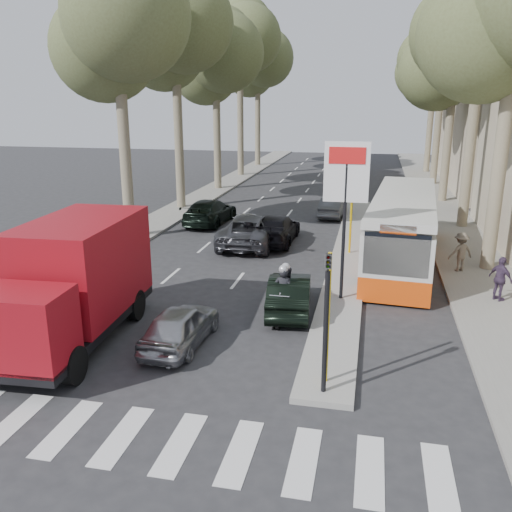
{
  "coord_description": "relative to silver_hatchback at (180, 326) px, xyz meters",
  "views": [
    {
      "loc": [
        4.13,
        -13.21,
        6.95
      ],
      "look_at": [
        0.24,
        4.71,
        1.6
      ],
      "focal_mm": 38.0,
      "sensor_mm": 36.0,
      "label": 1
    }
  ],
  "objects": [
    {
      "name": "ground",
      "position": [
        1.1,
        -0.5,
        -0.61
      ],
      "size": [
        120.0,
        120.0,
        0.0
      ],
      "primitive_type": "plane",
      "color": "#28282B",
      "rests_on": "ground"
    },
    {
      "name": "sidewalk_right",
      "position": [
        9.7,
        24.5,
        -0.55
      ],
      "size": [
        3.2,
        70.0,
        0.12
      ],
      "primitive_type": "cube",
      "color": "gray",
      "rests_on": "ground"
    },
    {
      "name": "median_left",
      "position": [
        -6.9,
        27.5,
        -0.55
      ],
      "size": [
        2.4,
        64.0,
        0.12
      ],
      "primitive_type": "cube",
      "color": "gray",
      "rests_on": "ground"
    },
    {
      "name": "traffic_island",
      "position": [
        4.35,
        10.5,
        -0.53
      ],
      "size": [
        1.5,
        26.0,
        0.16
      ],
      "primitive_type": "cube",
      "color": "gray",
      "rests_on": "ground"
    },
    {
      "name": "billboard",
      "position": [
        4.35,
        4.5,
        3.1
      ],
      "size": [
        1.5,
        12.1,
        5.6
      ],
      "color": "yellow",
      "rests_on": "ground"
    },
    {
      "name": "traffic_light_island",
      "position": [
        4.35,
        -2.0,
        1.88
      ],
      "size": [
        0.16,
        0.41,
        3.6
      ],
      "color": "black",
      "rests_on": "ground"
    },
    {
      "name": "tree_l_a",
      "position": [
        -6.77,
        11.61,
        9.78
      ],
      "size": [
        7.4,
        7.2,
        14.1
      ],
      "color": "#6B604C",
      "rests_on": "ground"
    },
    {
      "name": "tree_l_b",
      "position": [
        -6.87,
        19.61,
        10.46
      ],
      "size": [
        7.4,
        7.2,
        14.88
      ],
      "color": "#6B604C",
      "rests_on": "ground"
    },
    {
      "name": "tree_l_c",
      "position": [
        -6.67,
        27.61,
        9.43
      ],
      "size": [
        7.4,
        7.2,
        13.71
      ],
      "color": "#6B604C",
      "rests_on": "ground"
    },
    {
      "name": "tree_l_d",
      "position": [
        -6.77,
        35.61,
        11.15
      ],
      "size": [
        7.4,
        7.2,
        15.66
      ],
      "color": "#6B604C",
      "rests_on": "ground"
    },
    {
      "name": "tree_l_e",
      "position": [
        -6.87,
        43.61,
        10.12
      ],
      "size": [
        7.4,
        7.2,
        14.49
      ],
      "color": "#6B604C",
      "rests_on": "ground"
    },
    {
      "name": "tree_r_b",
      "position": [
        10.33,
        17.61,
        10.81
      ],
      "size": [
        7.4,
        7.2,
        15.27
      ],
      "color": "#6B604C",
      "rests_on": "ground"
    },
    {
      "name": "tree_r_c",
      "position": [
        10.13,
        25.61,
        9.09
      ],
      "size": [
        7.4,
        7.2,
        13.32
      ],
      "color": "#6B604C",
      "rests_on": "ground"
    },
    {
      "name": "tree_r_d",
      "position": [
        10.23,
        33.61,
        10.46
      ],
      "size": [
        7.4,
        7.2,
        14.88
      ],
      "color": "#6B604C",
      "rests_on": "ground"
    },
    {
      "name": "tree_r_e",
      "position": [
        10.33,
        41.61,
        9.78
      ],
      "size": [
        7.4,
        7.2,
        14.1
      ],
      "color": "#6B604C",
      "rests_on": "ground"
    },
    {
      "name": "silver_hatchback",
      "position": [
        0.0,
        0.0,
        0.0
      ],
      "size": [
        1.59,
        3.63,
        1.22
      ],
      "primitive_type": "imported",
      "rotation": [
        0.0,
        0.0,
        3.1
      ],
      "color": "#9A9BA1",
      "rests_on": "ground"
    },
    {
      "name": "dark_hatchback",
      "position": [
        2.7,
        3.3,
        0.04
      ],
      "size": [
        1.77,
        4.04,
        1.29
      ],
      "primitive_type": "imported",
      "rotation": [
        0.0,
        0.0,
        3.25
      ],
      "color": "black",
      "rests_on": "ground"
    },
    {
      "name": "queue_car_a",
      "position": [
        -0.51,
        11.44,
        0.15
      ],
      "size": [
        2.6,
        5.47,
        1.51
      ],
      "primitive_type": "imported",
      "rotation": [
        0.0,
        0.0,
        3.16
      ],
      "color": "#43444A",
      "rests_on": "ground"
    },
    {
      "name": "queue_car_b",
      "position": [
        0.6,
        12.09,
        0.1
      ],
      "size": [
        2.03,
        4.89,
        1.41
      ],
      "primitive_type": "imported",
      "rotation": [
        0.0,
        0.0,
        3.13
      ],
      "color": "black",
      "rests_on": "ground"
    },
    {
      "name": "queue_car_c",
      "position": [
        -1.08,
        13.01,
        0.05
      ],
      "size": [
        1.85,
        3.97,
        1.32
      ],
      "primitive_type": "imported",
      "rotation": [
        0.0,
        0.0,
        3.22
      ],
      "color": "gray",
      "rests_on": "ground"
    },
    {
      "name": "queue_car_d",
      "position": [
        2.9,
        18.93,
        -0.0
      ],
      "size": [
        1.46,
        3.75,
        1.22
      ],
      "primitive_type": "imported",
      "rotation": [
        0.0,
        0.0,
        3.09
      ],
      "color": "#464A4D",
      "rests_on": "ground"
    },
    {
      "name": "queue_car_e",
      "position": [
        -3.82,
        15.49,
        0.1
      ],
      "size": [
        2.26,
        5.0,
        1.42
      ],
      "primitive_type": "imported",
      "rotation": [
        0.0,
        0.0,
        3.09
      ],
      "color": "black",
      "rests_on": "ground"
    },
    {
      "name": "red_truck",
      "position": [
        -3.11,
        -0.31,
        1.26
      ],
      "size": [
        2.85,
        6.76,
        3.54
      ],
      "rotation": [
        0.0,
        0.0,
        0.05
      ],
      "color": "black",
      "rests_on": "ground"
    },
    {
      "name": "city_bus",
      "position": [
        6.6,
        10.01,
        0.97
      ],
      "size": [
        3.41,
        11.56,
        3.0
      ],
      "rotation": [
        0.0,
        0.0,
        -0.08
      ],
      "color": "#E0460C",
      "rests_on": "ground"
    },
    {
      "name": "motorcycle",
      "position": [
        2.6,
        2.73,
        0.24
      ],
      "size": [
        0.79,
        2.2,
        1.87
      ],
      "rotation": [
        0.0,
        0.0,
        -0.01
      ],
      "color": "black",
      "rests_on": "ground"
    },
    {
      "name": "pedestrian_near",
      "position": [
        9.77,
        5.54,
        0.3
      ],
      "size": [
        0.95,
        1.0,
        1.58
      ],
      "primitive_type": "imported",
      "rotation": [
        0.0,
        0.0,
        2.27
      ],
      "color": "#46344F",
      "rests_on": "sidewalk_right"
    },
    {
      "name": "pedestrian_far",
      "position": [
        8.89,
        8.82,
        0.32
      ],
      "size": [
        1.14,
        0.86,
        1.61
      ],
      "primitive_type": "imported",
      "rotation": [
        0.0,
        0.0,
        3.57
      ],
      "color": "#665C4D",
      "rests_on": "sidewalk_right"
    }
  ]
}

